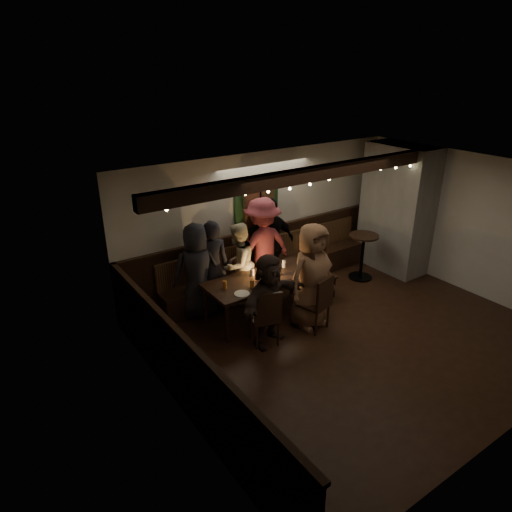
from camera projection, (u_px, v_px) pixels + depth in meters
room at (343, 236)px, 8.55m from camera, size 6.02×5.01×2.62m
dining_table at (263, 281)px, 7.73m from camera, size 2.00×0.86×0.87m
chair_near_left at (266, 315)px, 6.95m from camera, size 0.54×0.54×0.95m
chair_near_right at (319, 301)px, 7.34m from camera, size 0.53×0.53×0.96m
chair_end at (319, 272)px, 8.41m from camera, size 0.43×0.43×0.89m
high_top at (363, 251)px, 9.12m from camera, size 0.59×0.59×0.93m
person_a at (197, 271)px, 7.68m from camera, size 0.92×0.72×1.67m
person_b at (212, 267)px, 7.84m from camera, size 0.72×0.61×1.68m
person_c at (238, 264)px, 8.12m from camera, size 0.91×0.83×1.52m
person_d at (262, 247)px, 8.41m from camera, size 1.21×0.69×1.87m
person_e at (271, 244)px, 8.60m from camera, size 1.08×0.47×1.81m
person_f at (269, 300)px, 6.94m from camera, size 1.46×0.80×1.50m
person_g at (312, 276)px, 7.37m from camera, size 0.89×0.59×1.79m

